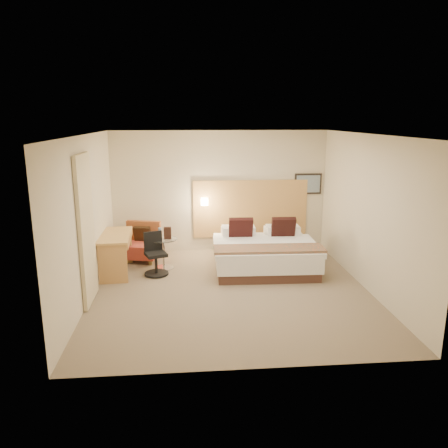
{
  "coord_description": "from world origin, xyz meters",
  "views": [
    {
      "loc": [
        -0.76,
        -7.18,
        2.97
      ],
      "look_at": [
        -0.07,
        0.59,
        1.06
      ],
      "focal_mm": 35.0,
      "sensor_mm": 36.0,
      "label": 1
    }
  ],
  "objects": [
    {
      "name": "side_table",
      "position": [
        -1.22,
        1.27,
        0.35
      ],
      "size": [
        0.59,
        0.59,
        0.62
      ],
      "color": "silver",
      "rests_on": "floor"
    },
    {
      "name": "ceiling",
      "position": [
        0.0,
        0.0,
        2.71
      ],
      "size": [
        4.8,
        5.0,
        0.02
      ],
      "primitive_type": "cube",
      "color": "white",
      "rests_on": "floor"
    },
    {
      "name": "curtain",
      "position": [
        -2.36,
        -0.25,
        1.22
      ],
      "size": [
        0.06,
        0.9,
        2.42
      ],
      "primitive_type": "cube",
      "color": "beige",
      "rests_on": "wall_left"
    },
    {
      "name": "lamp_arm",
      "position": [
        -0.35,
        2.42,
        1.15
      ],
      "size": [
        0.02,
        0.12,
        0.02
      ],
      "primitive_type": "cylinder",
      "rotation": [
        1.57,
        0.0,
        0.0
      ],
      "color": "silver",
      "rests_on": "wall_back"
    },
    {
      "name": "wall_left",
      "position": [
        -2.41,
        0.0,
        1.35
      ],
      "size": [
        0.02,
        5.0,
        2.7
      ],
      "primitive_type": "cube",
      "color": "beige",
      "rests_on": "floor"
    },
    {
      "name": "desk",
      "position": [
        -2.11,
        1.09,
        0.61
      ],
      "size": [
        0.63,
        1.27,
        0.78
      ],
      "color": "tan",
      "rests_on": "floor"
    },
    {
      "name": "lamp_shade",
      "position": [
        -0.35,
        2.36,
        1.15
      ],
      "size": [
        0.15,
        0.15,
        0.15
      ],
      "primitive_type": "cube",
      "color": "#FFEDC6",
      "rests_on": "wall_back"
    },
    {
      "name": "lounge_chair",
      "position": [
        -1.73,
        1.9,
        0.32
      ],
      "size": [
        0.89,
        0.82,
        0.8
      ],
      "color": "#9B6449",
      "rests_on": "floor"
    },
    {
      "name": "art_canvas",
      "position": [
        2.02,
        2.46,
        1.5
      ],
      "size": [
        0.54,
        0.01,
        0.39
      ],
      "primitive_type": "cube",
      "color": "gray",
      "rests_on": "wall_back"
    },
    {
      "name": "bottle_a",
      "position": [
        -1.29,
        1.28,
        0.73
      ],
      "size": [
        0.07,
        0.07,
        0.22
      ],
      "primitive_type": "cylinder",
      "rotation": [
        0.0,
        0.0,
        -0.05
      ],
      "color": "#83A4CB",
      "rests_on": "side_table"
    },
    {
      "name": "headboard_panel",
      "position": [
        0.7,
        2.47,
        0.95
      ],
      "size": [
        2.6,
        0.04,
        1.3
      ],
      "primitive_type": "cube",
      "color": "tan",
      "rests_on": "wall_back"
    },
    {
      "name": "desk_chair",
      "position": [
        -1.37,
        0.94,
        0.34
      ],
      "size": [
        0.59,
        0.59,
        0.82
      ],
      "color": "black",
      "rests_on": "floor"
    },
    {
      "name": "wall_right",
      "position": [
        2.41,
        0.0,
        1.35
      ],
      "size": [
        0.02,
        5.0,
        2.7
      ],
      "primitive_type": "cube",
      "color": "beige",
      "rests_on": "floor"
    },
    {
      "name": "wall_back",
      "position": [
        0.0,
        2.51,
        1.35
      ],
      "size": [
        4.8,
        0.02,
        2.7
      ],
      "primitive_type": "cube",
      "color": "beige",
      "rests_on": "floor"
    },
    {
      "name": "floor",
      "position": [
        0.0,
        0.0,
        -0.01
      ],
      "size": [
        4.8,
        5.0,
        0.02
      ],
      "primitive_type": "cube",
      "color": "#7F6D55",
      "rests_on": "ground"
    },
    {
      "name": "menu_folder",
      "position": [
        -1.14,
        1.24,
        0.74
      ],
      "size": [
        0.15,
        0.06,
        0.25
      ],
      "primitive_type": "cube",
      "rotation": [
        0.0,
        0.0,
        -0.05
      ],
      "color": "#321B14",
      "rests_on": "side_table"
    },
    {
      "name": "bed",
      "position": [
        0.78,
        1.16,
        0.32
      ],
      "size": [
        2.08,
        2.03,
        0.99
      ],
      "color": "#472B23",
      "rests_on": "floor"
    },
    {
      "name": "art_frame",
      "position": [
        2.02,
        2.48,
        1.5
      ],
      "size": [
        0.62,
        0.03,
        0.47
      ],
      "primitive_type": "cube",
      "color": "black",
      "rests_on": "wall_back"
    },
    {
      "name": "wall_front",
      "position": [
        0.0,
        -2.51,
        1.35
      ],
      "size": [
        4.8,
        0.02,
        2.7
      ],
      "primitive_type": "cube",
      "color": "beige",
      "rests_on": "floor"
    }
  ]
}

